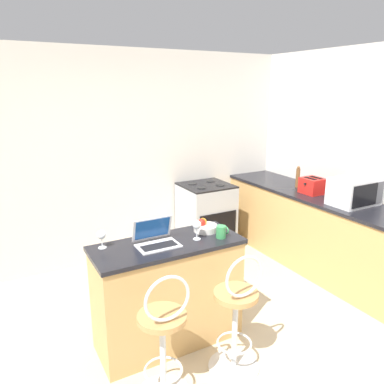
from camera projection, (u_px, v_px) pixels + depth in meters
The scene contains 15 objects.
ground_plane at pixel (226, 371), 2.92m from camera, with size 20.00×20.00×0.00m, color #BCAD8E.
wall_back at pixel (120, 159), 4.61m from camera, with size 12.00×0.06×2.60m.
breakfast_bar at pixel (168, 293), 3.17m from camera, with size 1.24×0.51×0.92m.
counter_right at pixel (320, 232), 4.50m from camera, with size 0.68×2.90×0.92m.
bar_stool_near at pixel (164, 342), 2.54m from camera, with size 0.40×0.40×1.00m.
bar_stool_far at pixel (237, 317), 2.83m from camera, with size 0.40×0.40×1.00m.
laptop at pixel (156, 238), 3.00m from camera, with size 0.33×0.25×0.21m.
microwave at pixel (355, 191), 4.02m from camera, with size 0.52×0.34×0.29m.
toaster at pixel (312, 186), 4.46m from camera, with size 0.25×0.25×0.19m.
stove_range at pixel (206, 218), 5.01m from camera, with size 0.63×0.61×0.93m.
pepper_mill at pixel (298, 177), 4.73m from camera, with size 0.05×0.05×0.27m.
mug_green at pixel (221, 232), 3.14m from camera, with size 0.10×0.08×0.10m.
fruit_bowl at pixel (205, 227), 3.29m from camera, with size 0.21×0.21×0.11m.
wine_glass_short at pixel (197, 225), 3.08m from camera, with size 0.07×0.07×0.17m.
wine_glass_tall at pixel (102, 236), 2.92m from camera, with size 0.07×0.07×0.15m.
Camera 1 is at (-1.41, -2.01, 2.13)m, focal length 35.00 mm.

